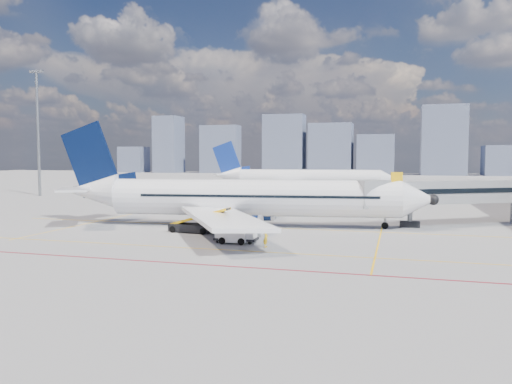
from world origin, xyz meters
TOP-DOWN VIEW (x-y plane):
  - ground at (0.00, 0.00)m, footprint 420.00×420.00m
  - apron_markings at (-0.58, -3.91)m, footprint 90.00×35.12m
  - jet_bridge at (23.51, 16.91)m, footprint 23.55×15.78m
  - floodlight_mast_nw at (-55.00, 40.00)m, footprint 3.20×0.61m
  - distant_skyline at (2.20, 190.00)m, footprint 246.92×15.90m
  - main_aircraft at (-1.97, 8.38)m, footprint 43.36×37.64m
  - second_aircraft at (-4.67, 60.99)m, footprint 40.36×35.12m
  - baggage_tug at (1.08, -2.77)m, footprint 2.53×1.53m
  - cargo_dolly at (1.26, -2.17)m, footprint 3.98×1.86m
  - belt_loader at (-5.01, 2.35)m, footprint 6.94×2.33m
  - ramp_worker at (4.54, -3.81)m, footprint 0.41×0.62m

SIDE VIEW (x-z plane):
  - ground at x=0.00m, z-range 0.00..0.00m
  - apron_markings at x=-0.58m, z-range 0.00..0.01m
  - belt_loader at x=-5.01m, z-range -0.67..2.12m
  - baggage_tug at x=1.08m, z-range -0.04..1.70m
  - ramp_worker at x=4.54m, z-range 0.00..1.69m
  - cargo_dolly at x=1.26m, z-range 0.10..2.26m
  - main_aircraft at x=-1.97m, z-range -3.14..9.57m
  - second_aircraft at x=-4.67m, z-range -2.67..9.11m
  - jet_bridge at x=23.51m, z-range 0.59..6.89m
  - distant_skyline at x=2.20m, z-range -2.92..27.84m
  - floodlight_mast_nw at x=-55.00m, z-range 0.86..26.31m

